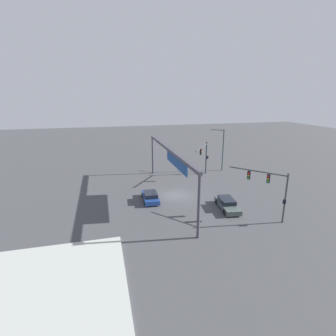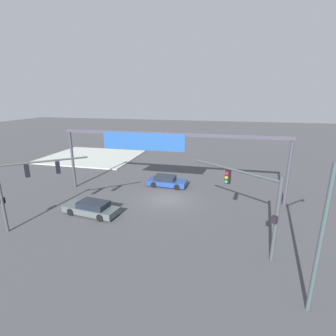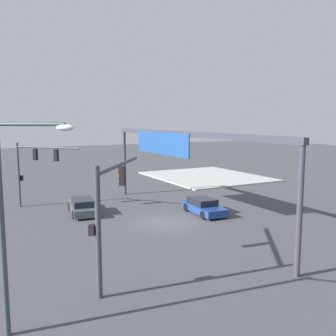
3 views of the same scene
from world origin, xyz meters
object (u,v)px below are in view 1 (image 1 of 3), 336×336
(sedan_car_waiting_far, at_px, (150,196))
(traffic_signal_near_corner, at_px, (204,154))
(sedan_car_approaching, at_px, (227,204))
(streetlamp_curved_arm, at_px, (221,146))
(traffic_signal_opposite_side, at_px, (269,185))

(sedan_car_waiting_far, bearing_deg, traffic_signal_near_corner, -48.84)
(sedan_car_approaching, bearing_deg, sedan_car_waiting_far, -111.24)
(traffic_signal_near_corner, xyz_separation_m, sedan_car_approaching, (12.93, -2.16, -3.24))
(traffic_signal_near_corner, distance_m, sedan_car_approaching, 13.51)
(streetlamp_curved_arm, relative_size, sedan_car_approaching, 1.45)
(traffic_signal_near_corner, distance_m, traffic_signal_opposite_side, 16.39)
(traffic_signal_opposite_side, bearing_deg, sedan_car_approaching, 1.27)
(traffic_signal_opposite_side, height_order, sedan_car_waiting_far, traffic_signal_opposite_side)
(sedan_car_approaching, height_order, sedan_car_waiting_far, same)
(traffic_signal_opposite_side, height_order, sedan_car_approaching, traffic_signal_opposite_side)
(traffic_signal_opposite_side, xyz_separation_m, sedan_car_waiting_far, (-8.05, -11.44, -3.32))
(streetlamp_curved_arm, bearing_deg, traffic_signal_near_corner, 75.82)
(traffic_signal_opposite_side, distance_m, sedan_car_approaching, 5.63)
(traffic_signal_opposite_side, relative_size, sedan_car_approaching, 1.08)
(traffic_signal_opposite_side, bearing_deg, traffic_signal_near_corner, -36.90)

